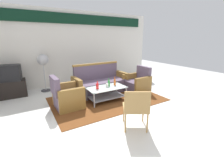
# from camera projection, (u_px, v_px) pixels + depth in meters

# --- Properties ---
(ground_plane) EXTENTS (14.00, 14.00, 0.00)m
(ground_plane) POSITION_uv_depth(u_px,v_px,m) (122.00, 110.00, 3.90)
(ground_plane) COLOR white
(wall_back) EXTENTS (6.52, 0.19, 2.80)m
(wall_back) POSITION_uv_depth(u_px,v_px,m) (79.00, 46.00, 6.07)
(wall_back) COLOR silver
(wall_back) RESTS_ON ground
(rug) EXTENTS (3.17, 2.06, 0.01)m
(rug) POSITION_uv_depth(u_px,v_px,m) (107.00, 99.00, 4.61)
(rug) COLOR brown
(rug) RESTS_ON ground
(couch) EXTENTS (1.83, 0.81, 0.96)m
(couch) POSITION_uv_depth(u_px,v_px,m) (100.00, 83.00, 5.11)
(couch) COLOR #5B4C60
(couch) RESTS_ON rug
(armchair_left) EXTENTS (0.72, 0.78, 0.85)m
(armchair_left) POSITION_uv_depth(u_px,v_px,m) (67.00, 97.00, 4.01)
(armchair_left) COLOR #5B4C60
(armchair_left) RESTS_ON rug
(armchair_right) EXTENTS (0.71, 0.77, 0.85)m
(armchair_right) POSITION_uv_depth(u_px,v_px,m) (137.00, 84.00, 5.16)
(armchair_right) COLOR #5B4C60
(armchair_right) RESTS_ON rug
(coffee_table) EXTENTS (1.10, 0.60, 0.40)m
(coffee_table) POSITION_uv_depth(u_px,v_px,m) (107.00, 92.00, 4.44)
(coffee_table) COLOR silver
(coffee_table) RESTS_ON rug
(bottle_red) EXTENTS (0.07, 0.07, 0.22)m
(bottle_red) POSITION_uv_depth(u_px,v_px,m) (97.00, 86.00, 4.24)
(bottle_red) COLOR red
(bottle_red) RESTS_ON coffee_table
(bottle_green) EXTENTS (0.06, 0.06, 0.23)m
(bottle_green) POSITION_uv_depth(u_px,v_px,m) (109.00, 83.00, 4.50)
(bottle_green) COLOR #2D8C38
(bottle_green) RESTS_ON coffee_table
(bottle_orange) EXTENTS (0.06, 0.06, 0.26)m
(bottle_orange) POSITION_uv_depth(u_px,v_px,m) (115.00, 82.00, 4.58)
(bottle_orange) COLOR #D85919
(bottle_orange) RESTS_ON coffee_table
(cup) EXTENTS (0.08, 0.08, 0.10)m
(cup) POSITION_uv_depth(u_px,v_px,m) (107.00, 85.00, 4.41)
(cup) COLOR silver
(cup) RESTS_ON coffee_table
(tv_stand) EXTENTS (0.80, 0.50, 0.52)m
(tv_stand) POSITION_uv_depth(u_px,v_px,m) (12.00, 89.00, 4.76)
(tv_stand) COLOR black
(tv_stand) RESTS_ON ground
(television) EXTENTS (0.66, 0.53, 0.48)m
(television) POSITION_uv_depth(u_px,v_px,m) (9.00, 73.00, 4.64)
(television) COLOR black
(television) RESTS_ON tv_stand
(pedestal_fan) EXTENTS (0.36, 0.36, 1.27)m
(pedestal_fan) POSITION_uv_depth(u_px,v_px,m) (43.00, 62.00, 5.10)
(pedestal_fan) COLOR #2D2D33
(pedestal_fan) RESTS_ON ground
(wicker_chair) EXTENTS (0.66, 0.66, 0.84)m
(wicker_chair) POSITION_uv_depth(u_px,v_px,m) (136.00, 106.00, 2.97)
(wicker_chair) COLOR #AD844C
(wicker_chair) RESTS_ON ground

